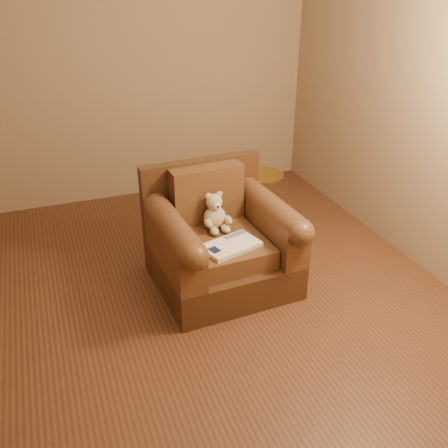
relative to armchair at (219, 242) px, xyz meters
name	(u,v)px	position (x,y,z in m)	size (l,w,h in m)	color
floor	(177,298)	(-0.38, -0.12, -0.34)	(4.00, 4.00, 0.00)	#56301D
room	(165,60)	(-0.38, -0.12, 1.38)	(4.02, 4.02, 2.71)	#8F7458
armchair	(219,242)	(0.00, 0.00, 0.00)	(1.02, 0.97, 0.88)	#412615
teddy_bear	(215,215)	(0.00, 0.08, 0.19)	(0.22, 0.24, 0.30)	tan
guidebook	(231,245)	(0.00, -0.24, 0.10)	(0.45, 0.34, 0.03)	beige
side_table	(260,200)	(0.63, 0.64, -0.04)	(0.40, 0.40, 0.56)	gold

